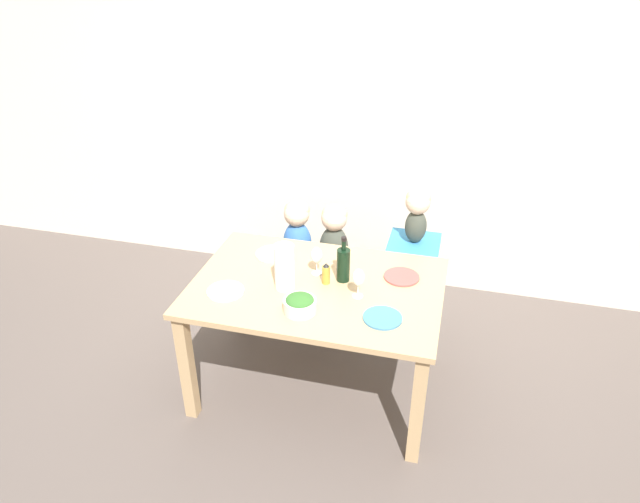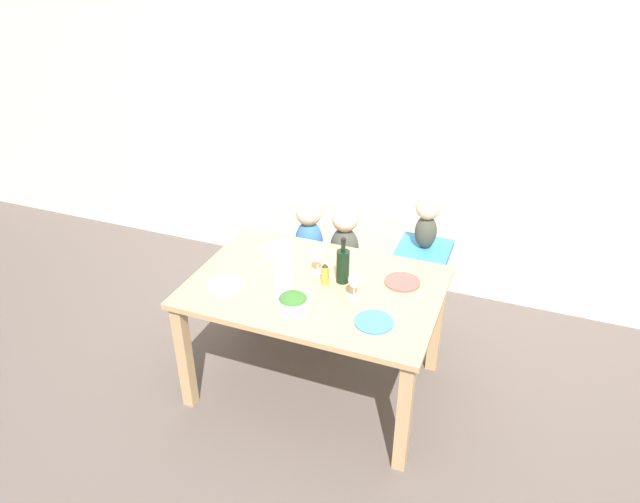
% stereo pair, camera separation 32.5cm
% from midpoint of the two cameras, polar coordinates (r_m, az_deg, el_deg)
% --- Properties ---
extents(ground_plane, '(14.00, 14.00, 0.00)m').
position_cam_midpoint_polar(ground_plane, '(3.76, 2.13, -13.17)').
color(ground_plane, '#564C47').
extents(wall_back, '(10.00, 0.06, 2.70)m').
position_cam_midpoint_polar(wall_back, '(4.29, 8.90, 13.07)').
color(wall_back, beige).
rests_on(wall_back, ground_plane).
extents(dining_table, '(1.44, 0.98, 0.76)m').
position_cam_midpoint_polar(dining_table, '(3.35, 2.34, -4.87)').
color(dining_table, tan).
rests_on(dining_table, ground_plane).
extents(chair_far_left, '(0.40, 0.41, 0.44)m').
position_cam_midpoint_polar(chair_far_left, '(4.16, 1.16, -1.93)').
color(chair_far_left, silver).
rests_on(chair_far_left, ground_plane).
extents(chair_far_center, '(0.40, 0.41, 0.44)m').
position_cam_midpoint_polar(chair_far_center, '(4.10, 4.66, -2.63)').
color(chair_far_center, silver).
rests_on(chair_far_center, ground_plane).
extents(chair_right_highchair, '(0.34, 0.35, 0.73)m').
position_cam_midpoint_polar(chair_right_highchair, '(3.90, 12.53, -1.71)').
color(chair_right_highchair, silver).
rests_on(chair_right_highchair, ground_plane).
extents(person_child_left, '(0.20, 0.19, 0.49)m').
position_cam_midpoint_polar(person_child_left, '(4.00, 1.22, 2.22)').
color(person_child_left, '#3366B2').
rests_on(person_child_left, chair_far_left).
extents(person_child_center, '(0.20, 0.19, 0.49)m').
position_cam_midpoint_polar(person_child_center, '(3.93, 4.86, 1.57)').
color(person_child_center, '#3D4238').
rests_on(person_child_center, chair_far_center).
extents(person_baby_right, '(0.16, 0.17, 0.37)m').
position_cam_midpoint_polar(person_baby_right, '(3.72, 13.19, 3.47)').
color(person_baby_right, '#3D4238').
rests_on(person_baby_right, chair_right_highchair).
extents(wine_bottle, '(0.08, 0.08, 0.28)m').
position_cam_midpoint_polar(wine_bottle, '(3.27, 5.16, -1.46)').
color(wine_bottle, black).
rests_on(wine_bottle, dining_table).
extents(paper_towel_roll, '(0.11, 0.11, 0.27)m').
position_cam_midpoint_polar(paper_towel_roll, '(3.21, -0.84, -1.43)').
color(paper_towel_roll, white).
rests_on(paper_towel_roll, dining_table).
extents(wine_glass_near, '(0.07, 0.07, 0.18)m').
position_cam_midpoint_polar(wine_glass_near, '(3.12, 6.45, -2.97)').
color(wine_glass_near, white).
rests_on(wine_glass_near, dining_table).
extents(wine_glass_far, '(0.07, 0.07, 0.18)m').
position_cam_midpoint_polar(wine_glass_far, '(3.33, 2.56, -0.50)').
color(wine_glass_far, white).
rests_on(wine_glass_far, dining_table).
extents(salad_bowl_large, '(0.18, 0.18, 0.10)m').
position_cam_midpoint_polar(salad_bowl_large, '(3.05, 0.33, -5.19)').
color(salad_bowl_large, silver).
rests_on(salad_bowl_large, dining_table).
extents(dinner_plate_front_left, '(0.21, 0.21, 0.01)m').
position_cam_midpoint_polar(dinner_plate_front_left, '(3.29, -6.73, -3.44)').
color(dinner_plate_front_left, silver).
rests_on(dinner_plate_front_left, dining_table).
extents(dinner_plate_back_left, '(0.21, 0.21, 0.01)m').
position_cam_midpoint_polar(dinner_plate_back_left, '(3.61, -1.67, -0.04)').
color(dinner_plate_back_left, silver).
rests_on(dinner_plate_back_left, dining_table).
extents(dinner_plate_back_right, '(0.21, 0.21, 0.01)m').
position_cam_midpoint_polar(dinner_plate_back_right, '(3.36, 11.00, -3.09)').
color(dinner_plate_back_right, '#D14C47').
rests_on(dinner_plate_back_right, dining_table).
extents(dinner_plate_front_right, '(0.21, 0.21, 0.01)m').
position_cam_midpoint_polar(dinner_plate_front_right, '(3.02, 8.53, -7.08)').
color(dinner_plate_front_right, teal).
rests_on(dinner_plate_front_right, dining_table).
extents(condiment_bottle_hot_sauce, '(0.05, 0.05, 0.13)m').
position_cam_midpoint_polar(condiment_bottle_hot_sauce, '(3.27, 3.35, -2.35)').
color(condiment_bottle_hot_sauce, '#BC8E33').
rests_on(condiment_bottle_hot_sauce, dining_table).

